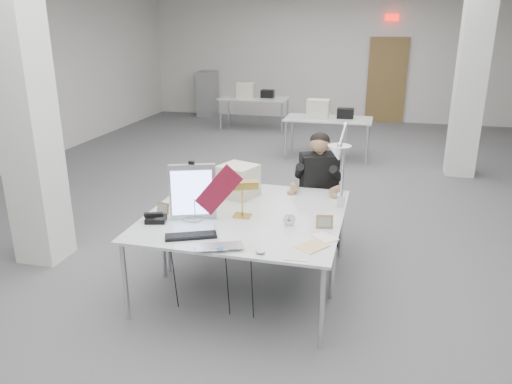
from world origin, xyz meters
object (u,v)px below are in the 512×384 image
seated_person (318,172)px  desk_phone (156,219)px  desk_main (232,233)px  monitor (193,192)px  architect_lamp (341,173)px  beige_monitor (238,181)px  laptop (220,250)px  office_chair (318,204)px  bankers_lamp (242,199)px

seated_person → desk_phone: (-1.27, -1.44, -0.12)m
desk_main → desk_phone: (-0.73, 0.05, 0.03)m
monitor → desk_phone: bearing=-174.8°
desk_main → architect_lamp: architect_lamp is taller
desk_main → beige_monitor: beige_monitor is taller
seated_person → beige_monitor: seated_person is taller
desk_phone → architect_lamp: size_ratio=0.22×
desk_phone → desk_main: bearing=-18.8°
monitor → laptop: monitor is taller
office_chair → desk_phone: bearing=-153.4°
bankers_lamp → architect_lamp: 0.93m
office_chair → bankers_lamp: bearing=-137.9°
desk_main → bankers_lamp: bankers_lamp is taller
desk_main → monitor: 0.54m
desk_main → bankers_lamp: size_ratio=5.35×
monitor → desk_phone: (-0.31, -0.15, -0.24)m
monitor → desk_phone: size_ratio=2.90×
architect_lamp → office_chair: bearing=110.1°
seated_person → bankers_lamp: bearing=-138.9°
seated_person → laptop: size_ratio=2.65×
desk_main → monitor: bearing=154.8°
laptop → architect_lamp: bearing=27.8°
desk_main → seated_person: 1.59m
beige_monitor → monitor: bearing=-87.5°
seated_person → desk_phone: bearing=-154.4°
office_chair → seated_person: (0.00, -0.05, 0.40)m
monitor → laptop: (0.45, -0.61, -0.24)m
desk_main → desk_phone: 0.73m
bankers_lamp → desk_phone: bearing=-178.1°
office_chair → seated_person: bearing=-112.9°
beige_monitor → laptop: bearing=-60.0°
desk_main → bankers_lamp: bearing=91.2°
desk_main → beige_monitor: (-0.21, 0.90, 0.18)m
office_chair → laptop: bearing=-127.7°
desk_main → office_chair: office_chair is taller
desk_phone → beige_monitor: beige_monitor is taller
architect_lamp → desk_main: bearing=-142.3°
desk_main → architect_lamp: (0.85, 0.62, 0.43)m
office_chair → beige_monitor: beige_monitor is taller
seated_person → architect_lamp: size_ratio=1.21×
monitor → bankers_lamp: bearing=0.7°
desk_phone → architect_lamp: bearing=5.1°
laptop → desk_main: bearing=70.5°
monitor → architect_lamp: 1.35m
desk_main → laptop: bearing=-85.9°
desk_main → seated_person: seated_person is taller
seated_person → laptop: bearing=-128.0°
bankers_lamp → desk_phone: (-0.72, -0.31, -0.15)m
bankers_lamp → desk_phone: size_ratio=1.89×
desk_main → laptop: 0.41m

